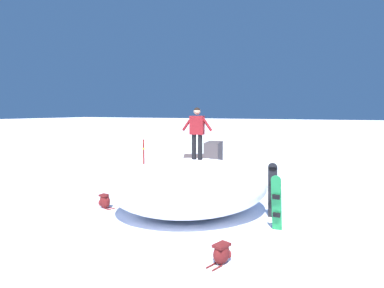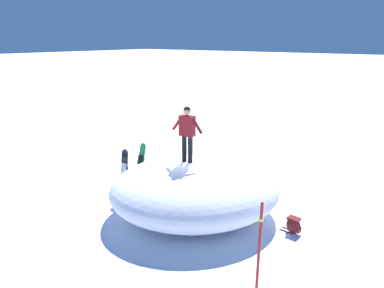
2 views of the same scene
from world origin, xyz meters
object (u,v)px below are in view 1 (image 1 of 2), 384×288
at_px(backpack_far, 105,201).
at_px(trail_marker_pole, 144,164).
at_px(snowboard_secondary_upright, 276,203).
at_px(snowboarder_standing, 197,129).
at_px(snowboard_primary_upright, 273,190).
at_px(backpack_near, 222,253).

bearing_deg(backpack_far, trail_marker_pole, 94.79).
relative_size(snowboard_secondary_upright, trail_marker_pole, 0.76).
bearing_deg(snowboarder_standing, snowboard_primary_upright, 10.50).
bearing_deg(backpack_far, backpack_near, -22.23).
distance_m(snowboard_primary_upright, trail_marker_pole, 5.63).
xyz_separation_m(snowboard_secondary_upright, backpack_near, (-0.66, -2.29, -0.59)).
relative_size(snowboarder_standing, backpack_near, 2.36).
distance_m(snowboard_primary_upright, snowboard_secondary_upright, 1.13).
height_order(snowboard_secondary_upright, backpack_far, snowboard_secondary_upright).
bearing_deg(snowboard_secondary_upright, snowboarder_standing, 166.07).
bearing_deg(trail_marker_pole, backpack_far, -85.21).
height_order(snowboarder_standing, snowboard_primary_upright, snowboarder_standing).
bearing_deg(trail_marker_pole, backpack_near, -42.14).
bearing_deg(snowboard_secondary_upright, trail_marker_pole, 157.85).
bearing_deg(trail_marker_pole, snowboard_primary_upright, -13.26).
xyz_separation_m(snowboard_primary_upright, backpack_far, (-5.26, -1.36, -0.65)).
xyz_separation_m(snowboard_primary_upright, backpack_near, (-0.33, -3.37, -0.66)).
relative_size(backpack_far, trail_marker_pole, 0.29).
bearing_deg(snowboarder_standing, snowboard_secondary_upright, -13.93).
bearing_deg(snowboard_primary_upright, backpack_far, -165.52).
bearing_deg(snowboard_secondary_upright, backpack_far, -177.13).
height_order(snowboarder_standing, backpack_far, snowboarder_standing).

